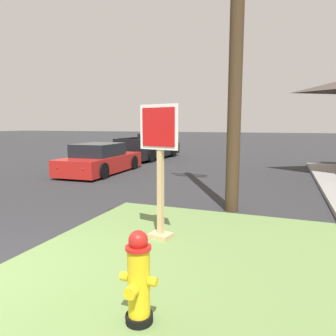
{
  "coord_description": "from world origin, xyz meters",
  "views": [
    {
      "loc": [
        3.64,
        -2.56,
        2.02
      ],
      "look_at": [
        1.26,
        3.76,
        1.07
      ],
      "focal_mm": 32.88,
      "sensor_mm": 36.0,
      "label": 1
    }
  ],
  "objects_px": {
    "manhole_cover": "(123,211)",
    "pickup_truck_black": "(150,148)",
    "fire_hydrant": "(139,280)",
    "parked_sedan_red": "(101,160)",
    "stop_sign": "(160,174)"
  },
  "relations": [
    {
      "from": "manhole_cover",
      "to": "pickup_truck_black",
      "type": "height_order",
      "value": "pickup_truck_black"
    },
    {
      "from": "fire_hydrant",
      "to": "parked_sedan_red",
      "type": "height_order",
      "value": "parked_sedan_red"
    },
    {
      "from": "parked_sedan_red",
      "to": "pickup_truck_black",
      "type": "distance_m",
      "value": 5.83
    },
    {
      "from": "stop_sign",
      "to": "manhole_cover",
      "type": "bearing_deg",
      "value": 136.26
    },
    {
      "from": "fire_hydrant",
      "to": "stop_sign",
      "type": "xyz_separation_m",
      "value": [
        -0.66,
        2.19,
        0.67
      ]
    },
    {
      "from": "pickup_truck_black",
      "to": "stop_sign",
      "type": "bearing_deg",
      "value": -65.26
    },
    {
      "from": "manhole_cover",
      "to": "pickup_truck_black",
      "type": "xyz_separation_m",
      "value": [
        -4.01,
        10.62,
        0.61
      ]
    },
    {
      "from": "fire_hydrant",
      "to": "pickup_truck_black",
      "type": "distance_m",
      "value": 15.61
    },
    {
      "from": "stop_sign",
      "to": "pickup_truck_black",
      "type": "height_order",
      "value": "stop_sign"
    },
    {
      "from": "stop_sign",
      "to": "pickup_truck_black",
      "type": "distance_m",
      "value": 13.36
    },
    {
      "from": "fire_hydrant",
      "to": "parked_sedan_red",
      "type": "relative_size",
      "value": 0.21
    },
    {
      "from": "stop_sign",
      "to": "parked_sedan_red",
      "type": "bearing_deg",
      "value": 129.83
    },
    {
      "from": "stop_sign",
      "to": "pickup_truck_black",
      "type": "xyz_separation_m",
      "value": [
        -5.59,
        12.12,
        -0.58
      ]
    },
    {
      "from": "parked_sedan_red",
      "to": "pickup_truck_black",
      "type": "height_order",
      "value": "pickup_truck_black"
    },
    {
      "from": "manhole_cover",
      "to": "pickup_truck_black",
      "type": "distance_m",
      "value": 11.37
    }
  ]
}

